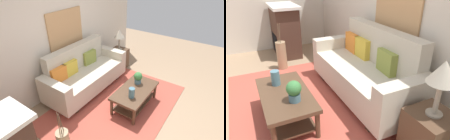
# 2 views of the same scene
# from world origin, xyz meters

# --- Properties ---
(ground_plane) EXTENTS (9.62, 9.62, 0.00)m
(ground_plane) POSITION_xyz_m (0.00, 0.00, 0.00)
(ground_plane) COLOR #9E7F60
(wall_back) EXTENTS (5.62, 0.10, 2.70)m
(wall_back) POSITION_xyz_m (0.00, 1.98, 1.35)
(wall_back) COLOR beige
(wall_back) RESTS_ON ground_plane
(area_rug) EXTENTS (2.99, 2.11, 0.01)m
(area_rug) POSITION_xyz_m (0.00, 0.50, 0.01)
(area_rug) COLOR #B24C3D
(area_rug) RESTS_ON ground_plane
(couch) EXTENTS (2.10, 0.84, 1.08)m
(couch) POSITION_xyz_m (0.11, 1.44, 0.43)
(couch) COLOR beige
(couch) RESTS_ON ground_plane
(throw_pillow_orange) EXTENTS (0.37, 0.14, 0.32)m
(throw_pillow_orange) POSITION_xyz_m (-0.53, 1.57, 0.68)
(throw_pillow_orange) COLOR orange
(throw_pillow_orange) RESTS_ON couch
(throw_pillow_mustard) EXTENTS (0.36, 0.12, 0.32)m
(throw_pillow_mustard) POSITION_xyz_m (-0.21, 1.57, 0.68)
(throw_pillow_mustard) COLOR gold
(throw_pillow_mustard) RESTS_ON couch
(throw_pillow_olive) EXTENTS (0.37, 0.15, 0.32)m
(throw_pillow_olive) POSITION_xyz_m (0.44, 1.57, 0.68)
(throw_pillow_olive) COLOR olive
(throw_pillow_olive) RESTS_ON couch
(coffee_table) EXTENTS (1.10, 0.60, 0.43)m
(coffee_table) POSITION_xyz_m (0.21, 0.17, 0.31)
(coffee_table) COLOR #513826
(coffee_table) RESTS_ON ground_plane
(tabletop_vase) EXTENTS (0.12, 0.12, 0.20)m
(tabletop_vase) POSITION_xyz_m (-0.04, 0.11, 0.53)
(tabletop_vase) COLOR slate
(tabletop_vase) RESTS_ON coffee_table
(potted_plant_tabletop) EXTENTS (0.18, 0.18, 0.26)m
(potted_plant_tabletop) POSITION_xyz_m (0.45, 0.24, 0.57)
(potted_plant_tabletop) COLOR slate
(potted_plant_tabletop) RESTS_ON coffee_table
(side_table) EXTENTS (0.44, 0.44, 0.56)m
(side_table) POSITION_xyz_m (1.46, 1.36, 0.28)
(side_table) COLOR #513826
(side_table) RESTS_ON ground_plane
(table_lamp) EXTENTS (0.28, 0.28, 0.57)m
(table_lamp) POSITION_xyz_m (1.46, 1.36, 0.99)
(table_lamp) COLOR gray
(table_lamp) RESTS_ON side_table
(fireplace) EXTENTS (1.02, 0.58, 1.16)m
(fireplace) POSITION_xyz_m (-2.26, 0.75, 0.59)
(fireplace) COLOR #472D23
(fireplace) RESTS_ON ground_plane
(floor_vase) EXTENTS (0.19, 0.19, 0.57)m
(floor_vase) POSITION_xyz_m (-1.47, 0.47, 0.28)
(floor_vase) COLOR tan
(floor_vase) RESTS_ON ground_plane
(floor_vase_branch_a) EXTENTS (0.05, 0.01, 0.36)m
(floor_vase_branch_a) POSITION_xyz_m (-1.45, 0.47, 0.75)
(floor_vase_branch_a) COLOR brown
(floor_vase_branch_a) RESTS_ON floor_vase
(floor_vase_branch_b) EXTENTS (0.04, 0.04, 0.36)m
(floor_vase_branch_b) POSITION_xyz_m (-1.48, 0.49, 0.75)
(floor_vase_branch_b) COLOR brown
(floor_vase_branch_b) RESTS_ON floor_vase
(floor_vase_branch_c) EXTENTS (0.02, 0.03, 0.36)m
(floor_vase_branch_c) POSITION_xyz_m (-1.48, 0.45, 0.75)
(floor_vase_branch_c) COLOR brown
(floor_vase_branch_c) RESTS_ON floor_vase
(framed_painting) EXTENTS (0.96, 0.03, 0.81)m
(framed_painting) POSITION_xyz_m (0.11, 1.91, 1.42)
(framed_painting) COLOR tan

